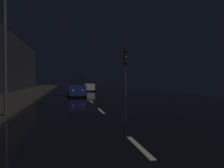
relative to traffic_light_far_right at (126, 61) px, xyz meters
name	(u,v)px	position (x,y,z in m)	size (l,w,h in m)	color
ground	(84,95)	(-4.59, 1.87, -3.89)	(26.18, 84.00, 0.02)	black
sidewalk_left	(23,95)	(-11.48, 1.87, -3.81)	(4.40, 84.00, 0.15)	#38332B
lane_centerline	(87,98)	(-4.59, -2.79, -3.88)	(0.16, 39.06, 0.01)	beige
traffic_light_far_right	(126,61)	(0.00, 0.00, 0.00)	(0.31, 0.46, 5.30)	#38383A
streetlamp_overhead	(16,24)	(-8.90, -14.15, 0.60)	(1.70, 0.44, 6.69)	#2D2D30
car_approaching_headlights	(77,87)	(-5.53, -0.41, -2.93)	(1.92, 4.16, 2.09)	#141E51
car_distant_taillights	(89,85)	(-3.26, 10.63, -3.02)	(1.73, 3.75, 1.89)	#A5A8AD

